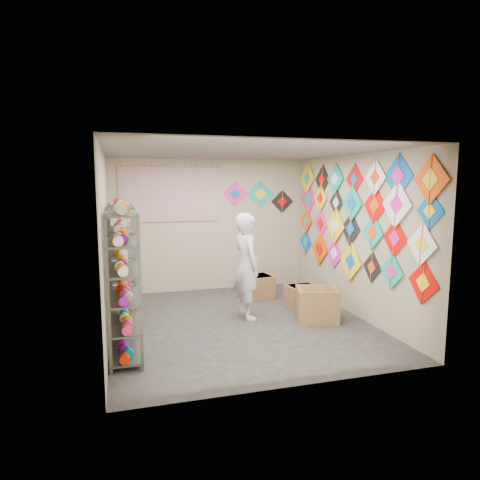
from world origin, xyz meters
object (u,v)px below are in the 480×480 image
object	(u,v)px
shelf_rack_front	(124,284)
carton_a	(317,304)
shelf_rack_back	(122,265)
carton_c	(259,286)
shopkeeper	(247,266)
carton_b	(302,297)

from	to	relation	value
shelf_rack_front	carton_a	distance (m)	3.16
carton_a	shelf_rack_back	bearing A→B (deg)	-176.40
shelf_rack_back	carton_c	bearing A→B (deg)	18.90
shopkeeper	carton_a	distance (m)	1.30
carton_a	carton_b	world-z (taller)	carton_a
shelf_rack_back	carton_a	world-z (taller)	shelf_rack_back
shopkeeper	shelf_rack_front	bearing A→B (deg)	111.87
shelf_rack_front	shopkeeper	world-z (taller)	shelf_rack_front
carton_a	carton_b	distance (m)	0.68
shelf_rack_back	carton_a	xyz separation A→B (m)	(3.03, -0.70, -0.68)
shelf_rack_front	shopkeeper	bearing A→B (deg)	28.58
shelf_rack_back	carton_c	distance (m)	2.80
shopkeeper	carton_a	size ratio (longest dim) A/B	2.71
carton_a	shopkeeper	bearing A→B (deg)	172.50
shelf_rack_front	carton_a	bearing A→B (deg)	11.28
shopkeeper	carton_c	xyz separation A→B (m)	(0.59, 1.10, -0.65)
shopkeeper	carton_a	xyz separation A→B (m)	(1.06, -0.47, -0.61)
carton_b	shopkeeper	bearing A→B (deg)	-174.54
shelf_rack_front	shelf_rack_back	xyz separation A→B (m)	(0.00, 1.30, 0.00)
shopkeeper	carton_b	xyz separation A→B (m)	(1.09, 0.21, -0.67)
shopkeeper	carton_c	size ratio (longest dim) A/B	3.44
carton_c	carton_b	bearing A→B (deg)	-67.85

